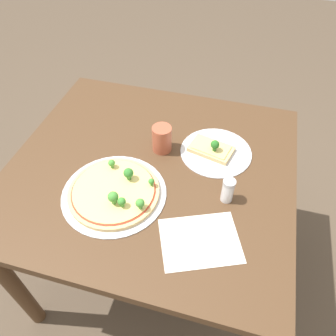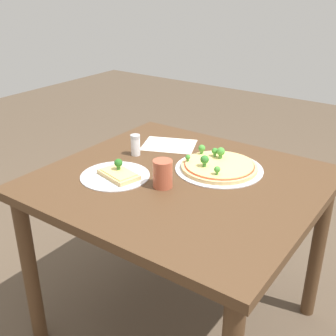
# 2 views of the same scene
# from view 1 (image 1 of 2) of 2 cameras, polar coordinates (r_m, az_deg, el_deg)

# --- Properties ---
(ground_plane) EXTENTS (8.00, 8.00, 0.00)m
(ground_plane) POSITION_cam_1_polar(r_m,az_deg,el_deg) (1.78, -2.05, -15.97)
(ground_plane) COLOR brown
(dining_table) EXTENTS (1.01, 0.94, 0.73)m
(dining_table) POSITION_cam_1_polar(r_m,az_deg,el_deg) (1.25, -2.80, -2.79)
(dining_table) COLOR #4C331E
(dining_table) RESTS_ON ground_plane
(pizza_tray_whole) EXTENTS (0.35, 0.35, 0.07)m
(pizza_tray_whole) POSITION_cam_1_polar(r_m,az_deg,el_deg) (1.09, -9.28, -4.06)
(pizza_tray_whole) COLOR silver
(pizza_tray_whole) RESTS_ON dining_table
(pizza_tray_slice) EXTENTS (0.27, 0.27, 0.07)m
(pizza_tray_slice) POSITION_cam_1_polar(r_m,az_deg,el_deg) (1.23, 7.94, 3.12)
(pizza_tray_slice) COLOR silver
(pizza_tray_slice) RESTS_ON dining_table
(drinking_cup) EXTENTS (0.07, 0.07, 0.10)m
(drinking_cup) POSITION_cam_1_polar(r_m,az_deg,el_deg) (1.20, -1.06, 5.11)
(drinking_cup) COLOR #AD5138
(drinking_cup) RESTS_ON dining_table
(condiment_shaker) EXTENTS (0.04, 0.04, 0.09)m
(condiment_shaker) POSITION_cam_1_polar(r_m,az_deg,el_deg) (1.06, 10.38, -3.84)
(condiment_shaker) COLOR silver
(condiment_shaker) RESTS_ON dining_table
(paper_menu) EXTENTS (0.28, 0.25, 0.00)m
(paper_menu) POSITION_cam_1_polar(r_m,az_deg,el_deg) (1.00, 5.60, -12.46)
(paper_menu) COLOR silver
(paper_menu) RESTS_ON dining_table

